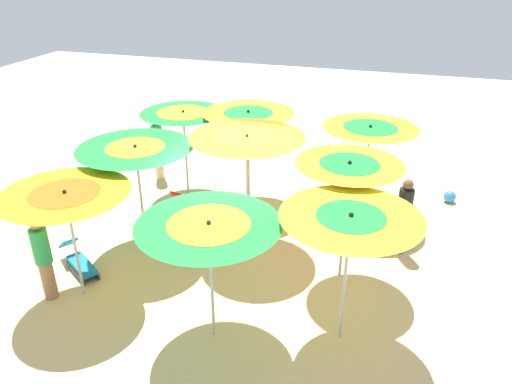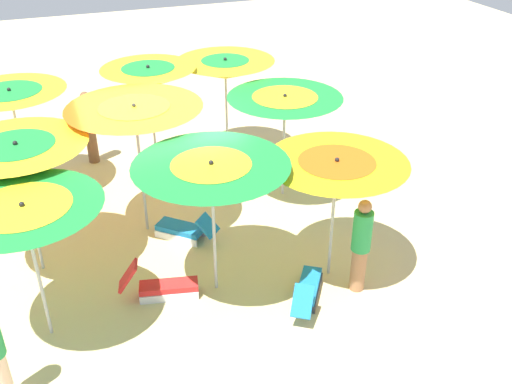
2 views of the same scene
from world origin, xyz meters
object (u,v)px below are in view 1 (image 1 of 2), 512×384
at_px(beach_umbrella_2, 370,135).
at_px(lounger_2, 79,262).
at_px(beach_umbrella_7, 136,156).
at_px(beachgoer_0, 404,215).
at_px(beachgoer_2, 158,147).
at_px(beach_umbrella_3, 209,233).
at_px(beach_umbrella_8, 183,119).
at_px(lounger_0, 167,217).
at_px(beach_umbrella_1, 349,174).
at_px(beachgoer_1, 43,258).
at_px(beach_umbrella_0, 350,228).
at_px(lounger_1, 215,244).
at_px(lounger_3, 333,215).
at_px(beach_umbrella_6, 66,201).
at_px(beach_ball, 450,197).
at_px(beach_umbrella_5, 248,121).
at_px(beach_umbrella_4, 247,145).

bearing_deg(beach_umbrella_2, lounger_2, -142.08).
bearing_deg(beach_umbrella_7, beachgoer_0, 14.02).
bearing_deg(beachgoer_0, beachgoer_2, 68.61).
relative_size(beach_umbrella_3, beach_umbrella_8, 0.99).
bearing_deg(beachgoer_2, lounger_2, 36.37).
distance_m(beach_umbrella_7, lounger_0, 2.04).
height_order(beach_umbrella_1, beachgoer_1, beach_umbrella_1).
bearing_deg(beach_umbrella_0, lounger_2, 176.05).
bearing_deg(lounger_1, lounger_3, -4.68).
bearing_deg(beachgoer_2, beach_umbrella_0, 80.03).
distance_m(beach_umbrella_3, lounger_0, 4.18).
relative_size(beach_umbrella_6, beach_umbrella_8, 0.98).
bearing_deg(beach_umbrella_1, beach_umbrella_7, -178.99).
relative_size(beach_umbrella_1, lounger_0, 1.93).
bearing_deg(beach_umbrella_1, beach_ball, 60.67).
relative_size(beach_umbrella_1, beach_umbrella_8, 1.09).
distance_m(beach_umbrella_5, beach_umbrella_8, 1.65).
xyz_separation_m(beach_umbrella_7, beach_umbrella_8, (-0.15, 2.56, -0.06)).
xyz_separation_m(beachgoer_1, beachgoer_2, (-0.46, 5.27, 0.08)).
distance_m(lounger_2, lounger_3, 5.60).
distance_m(beach_umbrella_0, beachgoer_1, 5.37).
bearing_deg(beach_umbrella_5, beach_umbrella_2, 2.11).
height_order(beach_umbrella_5, lounger_2, beach_umbrella_5).
distance_m(beach_umbrella_2, beachgoer_2, 5.68).
distance_m(beachgoer_1, beachgoer_2, 5.29).
relative_size(beach_umbrella_6, beachgoer_2, 1.23).
xyz_separation_m(beach_umbrella_4, beachgoer_2, (-3.33, 2.45, -1.32)).
distance_m(beach_umbrella_0, lounger_3, 4.22).
relative_size(beach_umbrella_8, beach_ball, 7.34).
height_order(beach_umbrella_5, lounger_3, beach_umbrella_5).
relative_size(beach_umbrella_0, beach_ball, 7.70).
bearing_deg(lounger_2, beach_umbrella_0, 29.74).
distance_m(lounger_1, beach_ball, 6.15).
bearing_deg(beach_umbrella_5, beach_umbrella_8, -178.70).
relative_size(beach_umbrella_3, beach_umbrella_4, 0.88).
relative_size(beach_umbrella_4, beach_umbrella_7, 1.08).
xyz_separation_m(beach_umbrella_1, beachgoer_0, (1.06, 1.23, -1.32)).
relative_size(beach_umbrella_7, beach_ball, 7.57).
height_order(beach_umbrella_1, beach_ball, beach_umbrella_1).
distance_m(beach_umbrella_1, lounger_1, 3.29).
xyz_separation_m(beach_umbrella_3, beach_ball, (3.95, 6.12, -1.79)).
relative_size(beach_umbrella_6, lounger_0, 1.72).
relative_size(beachgoer_0, beachgoer_1, 1.01).
bearing_deg(beach_ball, beach_umbrella_0, -109.24).
xyz_separation_m(lounger_2, lounger_3, (4.48, 3.35, -0.00)).
bearing_deg(beachgoer_1, beach_umbrella_7, 99.27).
bearing_deg(beach_umbrella_7, lounger_3, 29.54).
xyz_separation_m(beach_umbrella_3, beachgoer_2, (-3.66, 5.31, -1.01)).
xyz_separation_m(beach_umbrella_1, beach_umbrella_7, (-4.16, -0.07, -0.13)).
relative_size(beach_umbrella_1, beach_umbrella_5, 1.03).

